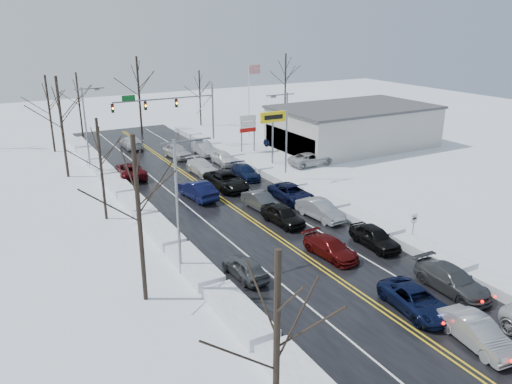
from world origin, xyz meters
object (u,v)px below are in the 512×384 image
traffic_signal_mast (176,106)px  tires_plus_sign (273,121)px  dealership_building (353,126)px  oncoming_car_0 (198,198)px  flagpole (250,94)px

traffic_signal_mast → tires_plus_sign: size_ratio=2.21×
tires_plus_sign → dealership_building: tires_plus_sign is taller
traffic_signal_mast → oncoming_car_0: 20.51m
traffic_signal_mast → flagpole: (11.72, 2.01, 0.45)m
flagpole → dealership_building: size_ratio=0.49×
traffic_signal_mast → oncoming_car_0: traffic_signal_mast is taller
dealership_building → traffic_signal_mast: bearing=154.1°
tires_plus_sign → oncoming_car_0: 15.07m
flagpole → oncoming_car_0: flagpole is taller
oncoming_car_0 → tires_plus_sign: bearing=-156.5°
tires_plus_sign → flagpole: size_ratio=0.60×
tires_plus_sign → traffic_signal_mast: bearing=120.5°
flagpole → tires_plus_sign: bearing=-108.4°
tires_plus_sign → dealership_building: (13.48, 2.01, -2.34)m
tires_plus_sign → flagpole: (4.67, 14.01, 0.93)m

